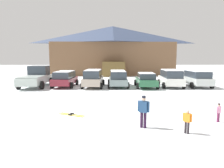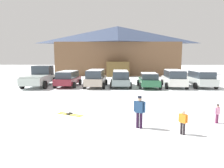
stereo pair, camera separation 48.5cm
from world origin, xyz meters
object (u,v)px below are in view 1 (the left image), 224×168
parked_beige_suv (93,78)px  skier_child_in_pink_snowsuit (219,112)px  parked_green_coupe (146,80)px  ski_lodge (113,50)px  pickup_truck (37,77)px  skier_teen_in_navy_coat (144,110)px  parked_white_suv (171,78)px  pair_of_skis (72,115)px  parked_silver_wagon (197,78)px  skier_child_in_orange_jacket (187,120)px  parked_maroon_van (65,78)px  parked_grey_wagon (118,78)px

parked_beige_suv → skier_child_in_pink_snowsuit: 13.33m
parked_beige_suv → parked_green_coupe: 5.43m
ski_lodge → parked_green_coupe: (3.09, -16.68, -3.63)m
pickup_truck → skier_teen_in_navy_coat: size_ratio=4.12×
parked_green_coupe → parked_white_suv: (2.65, 0.33, 0.18)m
parked_beige_suv → pair_of_skis: bearing=-92.1°
parked_silver_wagon → skier_child_in_orange_jacket: bearing=-115.2°
ski_lodge → parked_silver_wagon: size_ratio=5.16×
parked_green_coupe → pair_of_skis: parked_green_coupe is taller
parked_maroon_van → parked_silver_wagon: (13.80, -0.22, 0.03)m
parked_white_suv → parked_silver_wagon: bearing=-0.1°
skier_teen_in_navy_coat → skier_child_in_pink_snowsuit: size_ratio=1.58×
ski_lodge → skier_teen_in_navy_coat: bearing=-88.5°
parked_maroon_van → parked_grey_wagon: parked_grey_wagon is taller
parked_white_suv → parked_maroon_van: bearing=178.9°
skier_child_in_orange_jacket → parked_white_suv: bearing=75.5°
parked_maroon_van → parked_beige_suv: (2.98, -0.28, 0.07)m
ski_lodge → parked_white_suv: size_ratio=4.78×
ski_lodge → pickup_truck: ski_lodge is taller
parked_maroon_van → skier_child_in_pink_snowsuit: size_ratio=4.80×
parked_grey_wagon → skier_child_in_pink_snowsuit: 12.46m
parked_white_suv → skier_teen_in_navy_coat: parked_white_suv is taller
parked_green_coupe → skier_teen_in_navy_coat: size_ratio=3.14×
pair_of_skis → parked_white_suv: bearing=50.6°
parked_maroon_van → pickup_truck: pickup_truck is taller
parked_beige_suv → pair_of_skis: size_ratio=2.98×
parked_green_coupe → parked_maroon_van: bearing=176.3°
parked_green_coupe → skier_child_in_orange_jacket: (-0.70, -12.64, -0.22)m
pickup_truck → parked_maroon_van: bearing=-5.9°
ski_lodge → parked_beige_suv: ski_lodge is taller
parked_beige_suv → parked_silver_wagon: (10.82, 0.06, -0.04)m
parked_green_coupe → parked_silver_wagon: parked_silver_wagon is taller
parked_maroon_van → skier_child_in_orange_jacket: bearing=-59.7°
skier_child_in_orange_jacket → skier_teen_in_navy_coat: bearing=156.9°
parked_maroon_van → pair_of_skis: bearing=-76.0°
parked_beige_suv → parked_silver_wagon: parked_beige_suv is taller
parked_beige_suv → parked_grey_wagon: bearing=5.5°
parked_grey_wagon → parked_silver_wagon: 8.27m
parked_beige_suv → parked_green_coupe: (5.42, -0.26, -0.18)m
skier_teen_in_navy_coat → skier_child_in_pink_snowsuit: skier_teen_in_navy_coat is taller
skier_child_in_orange_jacket → parked_beige_suv: bearing=110.1°
parked_grey_wagon → skier_teen_in_navy_coat: bearing=-87.5°
parked_beige_suv → parked_grey_wagon: 2.57m
parked_green_coupe → skier_child_in_pink_snowsuit: parked_green_coupe is taller
skier_teen_in_navy_coat → skier_child_in_orange_jacket: bearing=-23.1°
ski_lodge → pickup_truck: 18.22m
parked_silver_wagon → parked_maroon_van: bearing=179.1°
parked_maroon_van → skier_child_in_pink_snowsuit: 15.28m
parked_maroon_van → parked_silver_wagon: size_ratio=1.02×
parked_silver_wagon → pair_of_skis: 15.22m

